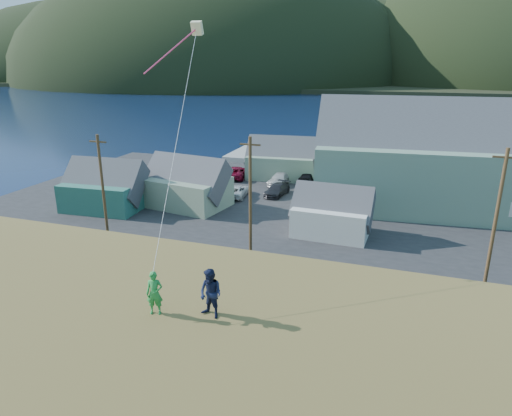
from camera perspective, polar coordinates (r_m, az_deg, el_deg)
The scene contains 15 objects.
ground at distance 34.19m, azimuth 3.91°, elevation -8.08°, with size 900.00×900.00×0.00m, color #0A1638.
grass_strip at distance 32.44m, azimuth 2.99°, elevation -9.49°, with size 110.00×8.00×0.10m, color #4C3D19.
waterfront_lot at distance 49.66m, azimuth 8.95°, elevation 0.35°, with size 72.00×36.00×0.12m, color #28282B.
wharf at distance 72.52m, azimuth 7.47°, elevation 6.42°, with size 26.00×14.00×0.90m, color gray.
far_shore at distance 360.06m, azimuth 18.02°, elevation 15.17°, with size 900.00×320.00×2.00m, color black.
far_hills at distance 310.63m, azimuth 24.56°, elevation 14.27°, with size 760.00×265.00×143.00m.
shed_teal at distance 49.80m, azimuth -18.37°, elevation 2.51°, with size 8.56×6.28×6.46m.
shed_palegreen_near at distance 48.68m, azimuth -8.80°, elevation 2.97°, with size 9.84×7.04×6.56m.
shed_white at distance 40.83m, azimuth 9.48°, elevation -0.56°, with size 7.13×4.85×5.54m.
shed_palegreen_far at distance 59.89m, azimuth 3.66°, elevation 6.10°, with size 10.42×6.52×6.69m.
utility_poles at distance 34.17m, azimuth 1.74°, elevation 0.75°, with size 30.34×0.24×9.78m.
parked_cars at distance 55.54m, azimuth -0.19°, elevation 3.34°, with size 25.91×13.39×1.56m.
kite_flyer_green at distance 15.30m, azimuth -12.57°, elevation -10.34°, with size 0.54×0.35×1.48m, color #25893A.
kite_flyer_navy at distance 14.80m, azimuth -5.68°, elevation -10.61°, with size 0.80×0.62×1.65m, color #151C3A.
kite_rig at distance 20.66m, azimuth -7.94°, elevation 20.65°, with size 1.50×3.99×10.87m.
Camera 1 is at (7.56, -29.70, 15.15)m, focal length 32.00 mm.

